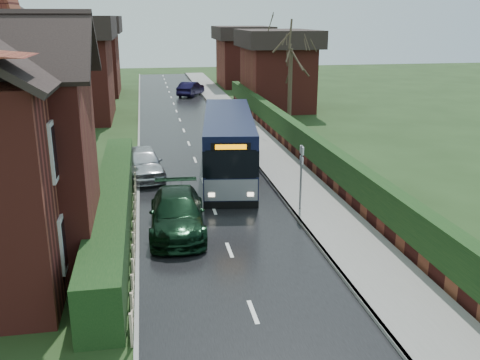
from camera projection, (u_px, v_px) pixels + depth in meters
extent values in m
plane|color=#28441D|center=(240.00, 278.00, 16.11)|extent=(140.00, 140.00, 0.00)
cube|color=black|center=(203.00, 181.00, 25.51)|extent=(6.00, 100.00, 0.02)
cube|color=slate|center=(289.00, 176.00, 26.21)|extent=(2.50, 100.00, 0.14)
cube|color=gray|center=(265.00, 177.00, 26.01)|extent=(0.12, 100.00, 0.14)
cube|color=gray|center=(138.00, 184.00, 24.99)|extent=(0.12, 100.00, 0.10)
cube|color=black|center=(114.00, 205.00, 19.92)|extent=(1.20, 16.00, 1.60)
cube|color=maroon|center=(320.00, 170.00, 26.40)|extent=(0.30, 50.00, 0.60)
cube|color=black|center=(321.00, 152.00, 26.14)|extent=(0.60, 50.00, 1.20)
cube|color=maroon|center=(50.00, 173.00, 16.18)|extent=(2.50, 4.00, 6.00)
cube|color=silver|center=(64.00, 241.00, 14.80)|extent=(0.08, 1.20, 1.60)
cube|color=black|center=(65.00, 241.00, 14.81)|extent=(0.03, 0.95, 1.35)
cube|color=silver|center=(55.00, 150.00, 14.04)|extent=(0.08, 1.20, 1.60)
cube|color=black|center=(56.00, 150.00, 14.05)|extent=(0.03, 0.95, 1.35)
cube|color=silver|center=(80.00, 195.00, 18.57)|extent=(0.08, 1.20, 1.60)
cube|color=black|center=(81.00, 195.00, 18.57)|extent=(0.03, 0.95, 1.35)
cube|color=silver|center=(73.00, 121.00, 17.81)|extent=(0.08, 1.20, 1.60)
cube|color=black|center=(74.00, 121.00, 17.81)|extent=(0.03, 0.95, 1.35)
cube|color=silver|center=(90.00, 165.00, 22.33)|extent=(0.08, 1.20, 1.60)
cube|color=black|center=(91.00, 165.00, 22.34)|extent=(0.03, 0.95, 1.35)
cube|color=silver|center=(85.00, 103.00, 21.57)|extent=(0.08, 1.20, 1.60)
cube|color=black|center=(85.00, 103.00, 21.57)|extent=(0.03, 0.95, 1.35)
cube|color=silver|center=(95.00, 151.00, 24.69)|extent=(0.08, 1.20, 1.60)
cube|color=black|center=(95.00, 151.00, 24.69)|extent=(0.03, 0.95, 1.35)
cube|color=silver|center=(90.00, 95.00, 23.92)|extent=(0.08, 1.20, 1.60)
cube|color=black|center=(91.00, 95.00, 23.93)|extent=(0.03, 0.95, 1.35)
cube|color=black|center=(229.00, 159.00, 26.37)|extent=(3.59, 10.16, 1.03)
cube|color=black|center=(228.00, 138.00, 26.06)|extent=(3.61, 10.16, 1.08)
cube|color=black|center=(228.00, 121.00, 25.81)|extent=(3.59, 10.16, 0.60)
cube|color=black|center=(229.00, 172.00, 26.56)|extent=(3.59, 10.16, 0.32)
cube|color=gray|center=(231.00, 190.00, 21.67)|extent=(2.17, 0.41, 0.90)
cube|color=black|center=(231.00, 164.00, 21.32)|extent=(2.03, 0.36, 1.18)
cube|color=black|center=(231.00, 147.00, 21.11)|extent=(1.58, 0.29, 0.32)
cube|color=#FF8C00|center=(231.00, 147.00, 21.07)|extent=(1.24, 0.21, 0.20)
cube|color=black|center=(231.00, 204.00, 21.84)|extent=(2.21, 0.44, 0.27)
cube|color=#FFF2CC|center=(212.00, 195.00, 21.64)|extent=(0.26, 0.08, 0.16)
cube|color=#FFF2CC|center=(251.00, 194.00, 21.70)|extent=(0.26, 0.08, 0.16)
cylinder|color=black|center=(207.00, 186.00, 23.41)|extent=(0.37, 0.89, 0.87)
cylinder|color=black|center=(253.00, 185.00, 23.48)|extent=(0.37, 0.89, 0.87)
cylinder|color=black|center=(209.00, 151.00, 29.48)|extent=(0.37, 0.89, 0.87)
cylinder|color=black|center=(246.00, 151.00, 29.56)|extent=(0.37, 0.89, 0.87)
imported|color=silver|center=(143.00, 163.00, 25.99)|extent=(2.29, 4.52, 1.47)
imported|color=black|center=(177.00, 213.00, 19.40)|extent=(2.19, 4.93, 1.41)
imported|color=black|center=(191.00, 89.00, 52.90)|extent=(3.11, 4.47, 1.40)
cylinder|color=slate|center=(301.00, 179.00, 21.17)|extent=(0.08, 0.08, 2.75)
cube|color=silver|center=(302.00, 150.00, 20.82)|extent=(0.06, 0.41, 0.31)
cube|color=silver|center=(302.00, 160.00, 20.94)|extent=(0.05, 0.37, 0.28)
cylinder|color=#3A2E22|center=(290.00, 89.00, 37.13)|extent=(0.29, 0.29, 5.47)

